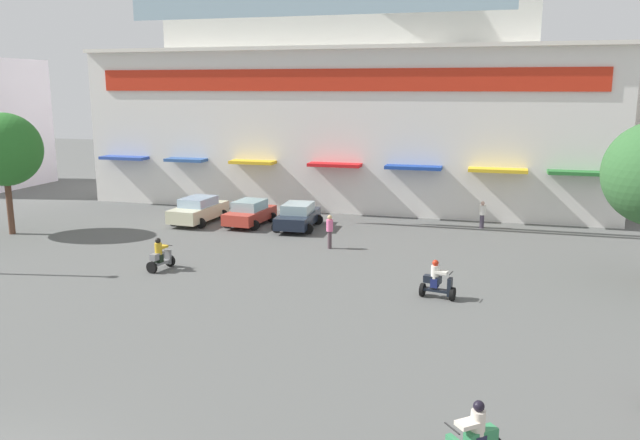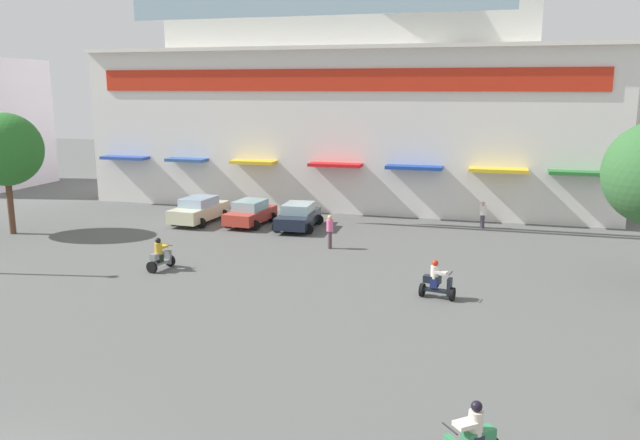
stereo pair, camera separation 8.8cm
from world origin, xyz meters
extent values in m
plane|color=#555654|center=(0.00, 13.00, 0.00)|extent=(128.00, 128.00, 0.00)
cube|color=white|center=(0.00, 36.01, 5.14)|extent=(34.81, 12.02, 10.28)
cube|color=red|center=(0.00, 29.94, 8.45)|extent=(32.03, 0.12, 1.36)
cube|color=silver|center=(0.00, 29.90, 10.40)|extent=(34.81, 0.70, 0.24)
cube|color=#2B479E|center=(-14.69, 29.45, 3.23)|extent=(3.29, 1.10, 0.20)
cube|color=#2D5192|center=(-10.00, 29.45, 3.23)|extent=(2.75, 1.10, 0.20)
cube|color=gold|center=(-5.22, 29.45, 3.23)|extent=(2.97, 1.10, 0.20)
cube|color=red|center=(0.29, 29.45, 3.23)|extent=(3.34, 1.10, 0.20)
cube|color=#1B3B94|center=(5.22, 29.45, 3.23)|extent=(3.42, 1.10, 0.20)
cube|color=gold|center=(10.17, 29.45, 3.23)|extent=(3.38, 1.10, 0.20)
cube|color=#26692D|center=(14.91, 29.45, 3.23)|extent=(3.93, 1.10, 0.20)
cube|color=#99B7C6|center=(0.00, 25.15, 12.53)|extent=(21.39, 0.08, 1.49)
cylinder|color=brown|center=(-15.75, 19.60, 1.65)|extent=(0.34, 0.34, 3.29)
ellipsoid|color=#296C27|center=(-15.75, 19.60, 4.70)|extent=(4.03, 3.99, 3.98)
cube|color=beige|center=(-7.04, 25.09, 0.66)|extent=(2.14, 4.50, 0.77)
cube|color=#9CB5CE|center=(-7.04, 25.09, 1.30)|extent=(1.73, 2.30, 0.51)
cylinder|color=black|center=(-7.86, 26.51, 0.30)|extent=(0.61, 0.21, 0.60)
cylinder|color=black|center=(-6.03, 26.37, 0.30)|extent=(0.61, 0.21, 0.60)
cylinder|color=black|center=(-8.05, 23.80, 0.30)|extent=(0.61, 0.21, 0.60)
cylinder|color=black|center=(-6.23, 23.67, 0.30)|extent=(0.61, 0.21, 0.60)
cube|color=#B4362A|center=(-3.80, 25.25, 0.60)|extent=(2.07, 4.02, 0.66)
cube|color=#8FB7BE|center=(-3.80, 25.25, 1.21)|extent=(1.66, 2.06, 0.56)
cylinder|color=black|center=(-4.57, 26.52, 0.30)|extent=(0.61, 0.22, 0.60)
cylinder|color=black|center=(-2.83, 26.38, 0.30)|extent=(0.61, 0.22, 0.60)
cylinder|color=black|center=(-4.78, 24.12, 0.30)|extent=(0.61, 0.22, 0.60)
cylinder|color=black|center=(-3.03, 23.98, 0.30)|extent=(0.61, 0.22, 0.60)
cube|color=#1A2130|center=(-0.79, 25.11, 0.60)|extent=(2.02, 4.25, 0.67)
cube|color=#9EBABE|center=(-0.79, 25.11, 1.21)|extent=(1.66, 2.16, 0.54)
cylinder|color=black|center=(-1.76, 26.35, 0.30)|extent=(0.61, 0.20, 0.60)
cylinder|color=black|center=(0.04, 26.45, 0.30)|extent=(0.61, 0.20, 0.60)
cylinder|color=black|center=(-1.62, 23.78, 0.30)|extent=(0.61, 0.20, 0.60)
cylinder|color=black|center=(0.18, 23.87, 0.30)|extent=(0.61, 0.20, 0.60)
cube|color=#318350|center=(10.03, 3.79, 0.69)|extent=(0.75, 0.69, 0.28)
cylinder|color=black|center=(9.43, 3.29, 1.03)|extent=(0.36, 0.42, 0.04)
cylinder|color=beige|center=(9.95, 3.72, 1.01)|extent=(0.45, 0.45, 0.53)
sphere|color=black|center=(9.95, 3.72, 1.39)|extent=(0.25, 0.25, 0.25)
cube|color=beige|center=(9.73, 3.54, 1.04)|extent=(0.56, 0.54, 0.10)
cylinder|color=black|center=(-4.08, 16.04, 0.26)|extent=(0.54, 0.24, 0.52)
cylinder|color=black|center=(-4.30, 14.83, 0.26)|extent=(0.54, 0.24, 0.52)
cube|color=slate|center=(-4.19, 15.43, 0.32)|extent=(0.47, 1.12, 0.10)
cube|color=slate|center=(-4.23, 15.21, 0.68)|extent=(0.42, 0.73, 0.28)
cube|color=slate|center=(-4.10, 15.91, 0.48)|extent=(0.34, 0.20, 0.67)
cylinder|color=black|center=(-4.10, 15.94, 1.02)|extent=(0.52, 0.13, 0.04)
cube|color=black|center=(-4.21, 15.31, 0.56)|extent=(0.37, 0.33, 0.36)
cylinder|color=gold|center=(-4.21, 15.31, 1.00)|extent=(0.37, 0.37, 0.52)
sphere|color=black|center=(-4.21, 15.31, 1.37)|extent=(0.25, 0.25, 0.25)
cube|color=gold|center=(-4.16, 15.58, 1.02)|extent=(0.42, 0.50, 0.10)
cylinder|color=black|center=(8.70, 14.64, 0.26)|extent=(0.24, 0.54, 0.52)
cylinder|color=black|center=(7.53, 14.86, 0.26)|extent=(0.24, 0.54, 0.52)
cube|color=black|center=(8.12, 14.75, 0.32)|extent=(1.08, 0.47, 0.10)
cube|color=black|center=(7.90, 14.79, 0.73)|extent=(0.71, 0.42, 0.28)
cube|color=black|center=(8.58, 14.66, 0.52)|extent=(0.20, 0.34, 0.72)
cylinder|color=black|center=(8.61, 14.65, 1.07)|extent=(0.13, 0.52, 0.04)
cube|color=navy|center=(8.00, 14.77, 0.61)|extent=(0.34, 0.37, 0.36)
cylinder|color=silver|center=(8.00, 14.77, 1.04)|extent=(0.37, 0.37, 0.50)
sphere|color=red|center=(8.00, 14.77, 1.40)|extent=(0.25, 0.25, 0.25)
cube|color=silver|center=(8.26, 14.72, 1.07)|extent=(0.50, 0.42, 0.10)
cylinder|color=#523F46|center=(2.14, 21.13, 0.45)|extent=(0.29, 0.29, 0.90)
cylinder|color=pink|center=(2.14, 21.13, 1.20)|extent=(0.47, 0.47, 0.60)
sphere|color=tan|center=(2.14, 21.13, 1.61)|extent=(0.24, 0.24, 0.24)
cylinder|color=#433B4C|center=(9.45, 28.06, 0.40)|extent=(0.35, 0.35, 0.79)
cylinder|color=silver|center=(9.45, 28.06, 1.07)|extent=(0.56, 0.56, 0.56)
sphere|color=tan|center=(9.45, 28.06, 1.47)|extent=(0.22, 0.22, 0.22)
camera|label=1|loc=(10.00, -9.18, 8.06)|focal=35.78mm
camera|label=2|loc=(10.08, -9.16, 8.06)|focal=35.78mm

